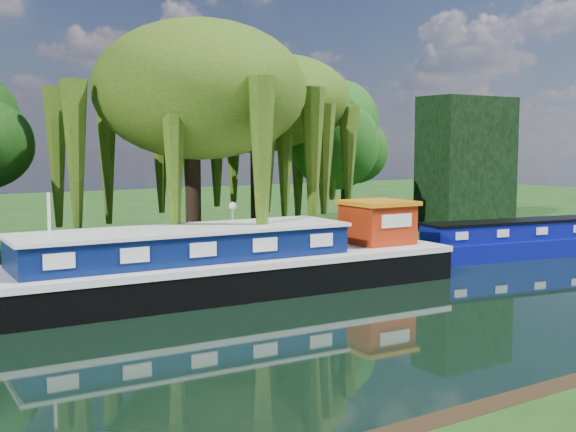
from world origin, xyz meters
TOP-DOWN VIEW (x-y plane):
  - ground at (0.00, 0.00)m, footprint 120.00×120.00m
  - far_bank at (0.00, 34.00)m, footprint 120.00×52.00m
  - dutch_barge at (-2.58, 6.12)m, footprint 19.89×5.41m
  - narrowboat at (13.51, 5.89)m, footprint 13.74×4.54m
  - white_cruiser at (12.63, 6.35)m, footprint 2.48×2.21m
  - willow_left at (-0.84, 11.75)m, footprint 8.33×8.33m
  - willow_right at (4.29, 14.75)m, footprint 7.49×7.49m
  - tree_far_right at (10.91, 15.81)m, footprint 4.59×4.59m
  - conifer_hedge at (19.00, 14.00)m, footprint 6.00×3.00m
  - lamppost at (0.50, 10.50)m, footprint 0.36×0.36m
  - mooring_posts at (-0.50, 8.40)m, footprint 19.16×0.16m

SIDE VIEW (x-z plane):
  - ground at x=0.00m, z-range 0.00..0.00m
  - white_cruiser at x=12.63m, z-range -0.59..0.59m
  - far_bank at x=0.00m, z-range 0.00..0.45m
  - narrowboat at x=13.51m, z-range -0.28..1.69m
  - mooring_posts at x=-0.50m, z-range 0.45..1.45m
  - dutch_barge at x=-2.58m, z-range -1.05..3.11m
  - lamppost at x=0.50m, z-range 1.14..3.70m
  - conifer_hedge at x=19.00m, z-range 0.45..8.45m
  - tree_far_right at x=10.91m, z-range 1.87..9.37m
  - willow_right at x=4.29m, z-range 2.55..11.67m
  - willow_left at x=-0.84m, z-range 2.71..12.69m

